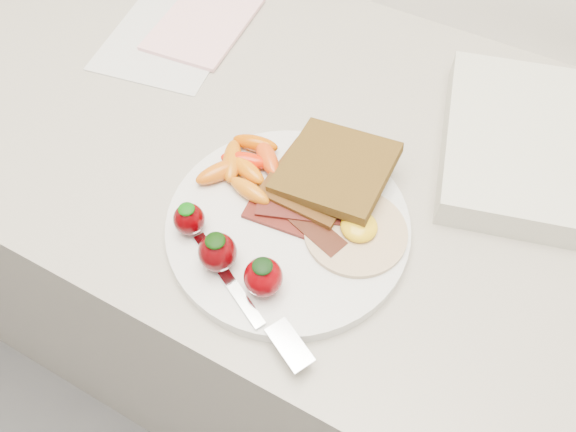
% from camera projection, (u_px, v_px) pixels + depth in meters
% --- Properties ---
extents(counter, '(2.00, 0.60, 0.90)m').
position_uv_depth(counter, '(312.00, 302.00, 1.07)').
color(counter, gray).
rests_on(counter, ground).
extents(plate, '(0.27, 0.27, 0.02)m').
position_uv_depth(plate, '(288.00, 226.00, 0.62)').
color(plate, silver).
rests_on(plate, counter).
extents(toast_lower, '(0.10, 0.10, 0.01)m').
position_uv_depth(toast_lower, '(313.00, 183.00, 0.64)').
color(toast_lower, '#35190A').
rests_on(toast_lower, plate).
extents(toast_upper, '(0.12, 0.12, 0.03)m').
position_uv_depth(toast_upper, '(336.00, 168.00, 0.63)').
color(toast_upper, black).
rests_on(toast_upper, toast_lower).
extents(fried_egg, '(0.13, 0.13, 0.02)m').
position_uv_depth(fried_egg, '(356.00, 230.00, 0.60)').
color(fried_egg, beige).
rests_on(fried_egg, plate).
extents(bacon_strips, '(0.12, 0.07, 0.01)m').
position_uv_depth(bacon_strips, '(299.00, 218.00, 0.61)').
color(bacon_strips, '#2F0302').
rests_on(bacon_strips, plate).
extents(baby_carrots, '(0.10, 0.11, 0.02)m').
position_uv_depth(baby_carrots, '(245.00, 164.00, 0.65)').
color(baby_carrots, red).
rests_on(baby_carrots, plate).
extents(strawberries, '(0.14, 0.06, 0.05)m').
position_uv_depth(strawberries, '(227.00, 253.00, 0.57)').
color(strawberries, '#480003').
rests_on(strawberries, plate).
extents(fork, '(0.18, 0.09, 0.00)m').
position_uv_depth(fork, '(255.00, 308.00, 0.56)').
color(fork, silver).
rests_on(fork, plate).
extents(paper_sheet, '(0.20, 0.25, 0.00)m').
position_uv_depth(paper_sheet, '(173.00, 33.00, 0.82)').
color(paper_sheet, silver).
rests_on(paper_sheet, counter).
extents(notepad, '(0.14, 0.19, 0.01)m').
position_uv_depth(notepad, '(204.00, 23.00, 0.83)').
color(notepad, '#FFBDC6').
rests_on(notepad, paper_sheet).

